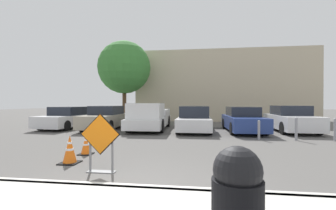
% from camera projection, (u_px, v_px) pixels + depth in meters
% --- Properties ---
extents(ground_plane, '(96.00, 96.00, 0.00)m').
position_uv_depth(ground_plane, '(178.00, 129.00, 13.95)').
color(ground_plane, '#565451').
extents(curb_lip, '(29.16, 0.20, 0.14)m').
position_uv_depth(curb_lip, '(129.00, 189.00, 4.03)').
color(curb_lip, beige).
rests_on(curb_lip, ground_plane).
extents(road_closed_sign, '(0.96, 0.20, 1.38)m').
position_uv_depth(road_closed_sign, '(100.00, 140.00, 5.21)').
color(road_closed_sign, black).
rests_on(road_closed_sign, ground_plane).
extents(traffic_cone_nearest, '(0.48, 0.48, 0.75)m').
position_uv_depth(traffic_cone_nearest, '(70.00, 150.00, 6.04)').
color(traffic_cone_nearest, black).
rests_on(traffic_cone_nearest, ground_plane).
extents(traffic_cone_second, '(0.41, 0.41, 0.62)m').
position_uv_depth(traffic_cone_second, '(86.00, 145.00, 7.08)').
color(traffic_cone_second, black).
rests_on(traffic_cone_second, ground_plane).
extents(parked_car_nearest, '(2.16, 4.45, 1.38)m').
position_uv_depth(parked_car_nearest, '(68.00, 118.00, 14.54)').
color(parked_car_nearest, silver).
rests_on(parked_car_nearest, ground_plane).
extents(parked_car_second, '(1.82, 4.54, 1.45)m').
position_uv_depth(parked_car_second, '(106.00, 118.00, 13.90)').
color(parked_car_second, '#A39984').
rests_on(parked_car_second, ground_plane).
extents(pickup_truck, '(2.15, 5.45, 1.61)m').
position_uv_depth(pickup_truck, '(149.00, 118.00, 13.51)').
color(pickup_truck, silver).
rests_on(pickup_truck, ground_plane).
extents(parked_car_third, '(1.89, 4.29, 1.45)m').
position_uv_depth(parked_car_third, '(194.00, 120.00, 12.90)').
color(parked_car_third, silver).
rests_on(parked_car_third, ground_plane).
extents(parked_car_fourth, '(1.92, 4.59, 1.41)m').
position_uv_depth(parked_car_fourth, '(243.00, 120.00, 12.70)').
color(parked_car_fourth, navy).
rests_on(parked_car_fourth, ground_plane).
extents(parked_car_fifth, '(1.97, 4.40, 1.48)m').
position_uv_depth(parked_car_fifth, '(290.00, 119.00, 12.78)').
color(parked_car_fifth, silver).
rests_on(parked_car_fifth, ground_plane).
extents(trash_bin, '(0.54, 0.54, 1.03)m').
position_uv_depth(trash_bin, '(237.00, 195.00, 2.35)').
color(trash_bin, black).
rests_on(trash_bin, sidewalk_strip).
extents(bollard_nearest, '(0.12, 0.12, 0.87)m').
position_uv_depth(bollard_nearest, '(259.00, 129.00, 9.91)').
color(bollard_nearest, gray).
rests_on(bollard_nearest, ground_plane).
extents(bollard_second, '(0.12, 0.12, 1.00)m').
position_uv_depth(bollard_second, '(296.00, 128.00, 9.70)').
color(bollard_second, gray).
rests_on(bollard_second, ground_plane).
extents(bollard_third, '(0.12, 0.12, 0.99)m').
position_uv_depth(bollard_third, '(335.00, 129.00, 9.50)').
color(bollard_third, gray).
rests_on(bollard_third, ground_plane).
extents(building_facade_backdrop, '(15.79, 5.00, 6.36)m').
position_uv_depth(building_facade_backdrop, '(221.00, 87.00, 21.81)').
color(building_facade_backdrop, beige).
rests_on(building_facade_backdrop, ground_plane).
extents(street_tree_behind_lot, '(4.27, 4.27, 6.68)m').
position_uv_depth(street_tree_behind_lot, '(124.00, 68.00, 18.34)').
color(street_tree_behind_lot, '#513823').
rests_on(street_tree_behind_lot, ground_plane).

